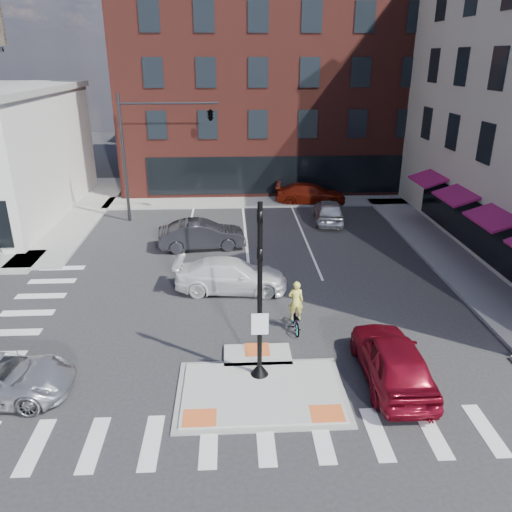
{
  "coord_description": "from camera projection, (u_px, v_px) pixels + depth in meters",
  "views": [
    {
      "loc": [
        -0.85,
        -13.65,
        10.05
      ],
      "look_at": [
        0.19,
        6.37,
        2.0
      ],
      "focal_mm": 35.0,
      "sensor_mm": 36.0,
      "label": 1
    }
  ],
  "objects": [
    {
      "name": "sidewalk_e",
      "position": [
        454.0,
        260.0,
        26.19
      ],
      "size": [
        3.0,
        24.0,
        0.15
      ],
      "primitive_type": "cube",
      "color": "gray",
      "rests_on": "ground"
    },
    {
      "name": "bg_car_red",
      "position": [
        310.0,
        194.0,
        36.32
      ],
      "size": [
        5.29,
        2.71,
        1.47
      ],
      "primitive_type": "imported",
      "rotation": [
        0.0,
        0.0,
        1.44
      ],
      "color": "maroon",
      "rests_on": "ground"
    },
    {
      "name": "building_n",
      "position": [
        273.0,
        84.0,
        43.32
      ],
      "size": [
        24.4,
        18.4,
        15.5
      ],
      "color": "#55201A",
      "rests_on": "ground"
    },
    {
      "name": "white_pickup",
      "position": [
        231.0,
        275.0,
        22.79
      ],
      "size": [
        5.23,
        2.43,
        1.48
      ],
      "primitive_type": "imported",
      "rotation": [
        0.0,
        0.0,
        1.5
      ],
      "color": "white",
      "rests_on": "ground"
    },
    {
      "name": "bg_car_dark",
      "position": [
        202.0,
        235.0,
        27.81
      ],
      "size": [
        4.94,
        2.17,
        1.58
      ],
      "primitive_type": "imported",
      "rotation": [
        0.0,
        0.0,
        1.68
      ],
      "color": "#27272D",
      "rests_on": "ground"
    },
    {
      "name": "building_far_right",
      "position": [
        305.0,
        90.0,
        64.67
      ],
      "size": [
        12.0,
        12.0,
        12.0
      ],
      "primitive_type": "cube",
      "color": "brown",
      "rests_on": "ground"
    },
    {
      "name": "building_far_left",
      "position": [
        204.0,
        99.0,
        62.57
      ],
      "size": [
        10.0,
        12.0,
        10.0
      ],
      "primitive_type": "cube",
      "color": "slate",
      "rests_on": "ground"
    },
    {
      "name": "bg_car_silver",
      "position": [
        329.0,
        211.0,
        32.2
      ],
      "size": [
        2.3,
        4.63,
        1.51
      ],
      "primitive_type": "imported",
      "rotation": [
        0.0,
        0.0,
        3.02
      ],
      "color": "#B3B5BA",
      "rests_on": "ground"
    },
    {
      "name": "refuge_island",
      "position": [
        261.0,
        388.0,
        16.18
      ],
      "size": [
        5.4,
        4.65,
        0.13
      ],
      "color": "gray",
      "rests_on": "ground"
    },
    {
      "name": "sidewalk_n",
      "position": [
        283.0,
        201.0,
        36.94
      ],
      "size": [
        26.0,
        3.0,
        0.15
      ],
      "primitive_type": "cube",
      "color": "gray",
      "rests_on": "ground"
    },
    {
      "name": "ground",
      "position": [
        260.0,
        384.0,
        16.43
      ],
      "size": [
        120.0,
        120.0,
        0.0
      ],
      "primitive_type": "plane",
      "color": "#28282B",
      "rests_on": "ground"
    },
    {
      "name": "cyclist",
      "position": [
        295.0,
        314.0,
        19.48
      ],
      "size": [
        0.62,
        1.64,
        2.08
      ],
      "rotation": [
        0.0,
        0.0,
        3.18
      ],
      "color": "#3F3F44",
      "rests_on": "ground"
    },
    {
      "name": "red_sedan",
      "position": [
        392.0,
        359.0,
        16.34
      ],
      "size": [
        2.01,
        4.86,
        1.65
      ],
      "primitive_type": "imported",
      "rotation": [
        0.0,
        0.0,
        3.13
      ],
      "color": "maroon",
      "rests_on": "ground"
    },
    {
      "name": "mast_arm_signal",
      "position": [
        187.0,
        123.0,
        30.63
      ],
      "size": [
        6.1,
        2.24,
        8.0
      ],
      "color": "black",
      "rests_on": "ground"
    },
    {
      "name": "signal_pole",
      "position": [
        260.0,
        315.0,
        15.92
      ],
      "size": [
        0.6,
        0.6,
        5.98
      ],
      "color": "black",
      "rests_on": "refuge_island"
    }
  ]
}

